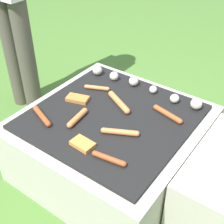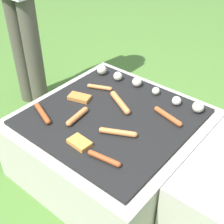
# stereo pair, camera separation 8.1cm
# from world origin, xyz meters

# --- Properties ---
(ground_plane) EXTENTS (14.00, 14.00, 0.00)m
(ground_plane) POSITION_xyz_m (0.00, 0.00, 0.00)
(ground_plane) COLOR #47702D
(grill) EXTENTS (0.86, 0.86, 0.37)m
(grill) POSITION_xyz_m (0.00, 0.00, 0.18)
(grill) COLOR #B2AA9E
(grill) RESTS_ON ground_plane
(sausage_front_center) EXTENTS (0.17, 0.10, 0.03)m
(sausage_front_center) POSITION_xyz_m (0.12, -0.10, 0.38)
(sausage_front_center) COLOR #C6753D
(sausage_front_center) RESTS_ON grill
(sausage_back_center) EXTENTS (0.19, 0.11, 0.03)m
(sausage_back_center) POSITION_xyz_m (-0.03, 0.10, 0.39)
(sausage_back_center) COLOR #C6753D
(sausage_back_center) RESTS_ON grill
(sausage_front_right) EXTENTS (0.18, 0.06, 0.03)m
(sausage_front_right) POSITION_xyz_m (0.23, 0.16, 0.38)
(sausage_front_right) COLOR #A34C23
(sausage_front_right) RESTS_ON grill
(sausage_back_right) EXTENTS (0.05, 0.16, 0.03)m
(sausage_back_right) POSITION_xyz_m (-0.11, -0.13, 0.38)
(sausage_back_right) COLOR #C6753D
(sausage_back_right) RESTS_ON grill
(sausage_front_left) EXTENTS (0.16, 0.05, 0.02)m
(sausage_front_left) POSITION_xyz_m (0.18, -0.26, 0.38)
(sausage_front_left) COLOR #93421E
(sausage_front_left) RESTS_ON grill
(sausage_mid_left) EXTENTS (0.18, 0.08, 0.03)m
(sausage_mid_left) POSITION_xyz_m (-0.27, -0.22, 0.38)
(sausage_mid_left) COLOR #93421E
(sausage_mid_left) RESTS_ON grill
(sausage_mid_right) EXTENTS (0.14, 0.07, 0.02)m
(sausage_mid_right) POSITION_xyz_m (-0.21, 0.15, 0.38)
(sausage_mid_right) COLOR #C6753D
(sausage_mid_right) RESTS_ON grill
(bread_slice_left) EXTENTS (0.11, 0.07, 0.02)m
(bread_slice_left) POSITION_xyz_m (0.03, -0.26, 0.38)
(bread_slice_left) COLOR #D18438
(bread_slice_left) RESTS_ON grill
(bread_slice_center) EXTENTS (0.13, 0.10, 0.02)m
(bread_slice_center) POSITION_xyz_m (-0.23, -0.00, 0.38)
(bread_slice_center) COLOR #B27033
(bread_slice_center) RESTS_ON grill
(mushroom_row) EXTENTS (0.69, 0.08, 0.06)m
(mushroom_row) POSITION_xyz_m (-0.01, 0.29, 0.40)
(mushroom_row) COLOR beige
(mushroom_row) RESTS_ON grill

